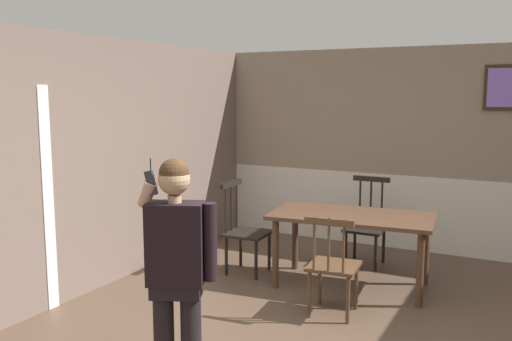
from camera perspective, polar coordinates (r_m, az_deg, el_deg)
room_back_partition at (r=7.30m, az=16.51°, el=1.67°), size 5.38×0.17×2.60m
room_left_partition at (r=5.58m, az=-19.80°, el=0.09°), size 0.13×6.79×2.60m
dining_table at (r=5.83m, az=9.96°, el=-5.43°), size 1.73×1.04×0.78m
chair_near_window at (r=5.11m, az=7.98°, el=-9.76°), size 0.48×0.48×0.94m
chair_by_doorway at (r=6.66m, az=11.41°, el=-5.56°), size 0.45×0.45×1.04m
chair_at_table_head at (r=6.22m, az=-1.18°, el=-6.22°), size 0.48×0.48×1.04m
person_figure at (r=3.71m, az=-8.22°, el=-9.55°), size 0.48×0.34×1.61m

